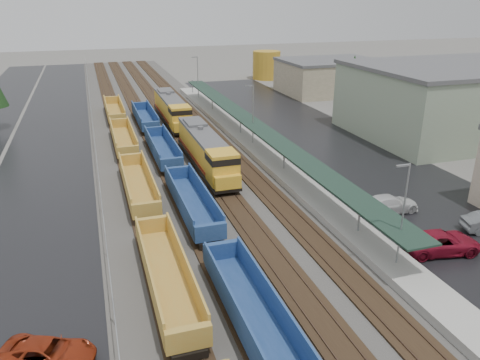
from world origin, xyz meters
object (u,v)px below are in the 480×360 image
Objects in this scene: well_string_blue at (216,246)px; parked_car_east_b at (441,242)px; well_string_yellow at (150,221)px; locomotive_trail at (172,109)px; parked_car_west_c at (48,354)px; locomotive_lead at (206,151)px; storage_tank at (266,65)px; parked_car_east_c at (389,204)px.

parked_car_east_b is (16.28, -4.16, -0.31)m from well_string_blue.
locomotive_trail is at bearing 76.85° from well_string_yellow.
well_string_blue is at bearing -32.43° from parked_car_west_c.
locomotive_lead is 0.19× the size of well_string_blue.
locomotive_lead reaches higher than parked_car_west_c.
storage_tank is 1.28× the size of parked_car_west_c.
locomotive_lead is 2.90× the size of storage_tank.
well_string_blue is at bearing -113.50° from storage_tank.
storage_tank is at bearing -11.47° from parked_car_east_c.
locomotive_lead reaches higher than well_string_yellow.
well_string_blue reaches higher than parked_car_west_c.
locomotive_lead reaches higher than parked_car_east_c.
well_string_yellow is at bearing -117.79° from storage_tank.
locomotive_trail reaches higher than parked_car_east_b.
parked_car_east_c is (20.70, -2.35, -0.34)m from well_string_yellow.
locomotive_lead is 25.93m from parked_car_east_b.
parked_car_west_c is at bearing -107.69° from locomotive_trail.
well_string_yellow is 19.42× the size of parked_car_west_c.
well_string_blue is at bearing -95.76° from locomotive_trail.
parked_car_east_b is (27.30, 3.30, 0.13)m from parked_car_west_c.
storage_tank is (28.23, 34.49, 0.92)m from locomotive_trail.
storage_tank reaches higher than well_string_yellow.
well_string_blue is at bearing 85.98° from parked_car_east_b.
locomotive_trail is 2.90× the size of storage_tank.
locomotive_trail is 35.19m from well_string_yellow.
locomotive_lead reaches higher than parked_car_east_b.
parked_car_west_c is at bearing 111.58° from parked_car_east_c.
parked_car_east_c is at bearing 10.29° from well_string_blue.
locomotive_lead is 20.17m from parked_car_east_c.
locomotive_lead is 3.71× the size of parked_car_west_c.
well_string_yellow is at bearing -5.18° from parked_car_west_c.
well_string_yellow is 14.64m from parked_car_west_c.
parked_car_west_c is 0.84× the size of parked_car_east_b.
locomotive_lead and locomotive_trail have the same top height.
parked_car_west_c is (-15.02, -26.09, -1.55)m from locomotive_lead.
storage_tank reaches higher than parked_car_west_c.
parked_car_east_b is (12.28, -43.79, -1.42)m from locomotive_trail.
well_string_blue is at bearing -53.38° from well_string_yellow.
locomotive_lead is at bearing -6.45° from parked_car_west_c.
well_string_blue is (-4.00, -39.63, -1.11)m from locomotive_trail.
well_string_blue is (-4.00, -18.63, -1.11)m from locomotive_lead.
locomotive_trail reaches higher than parked_car_east_c.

